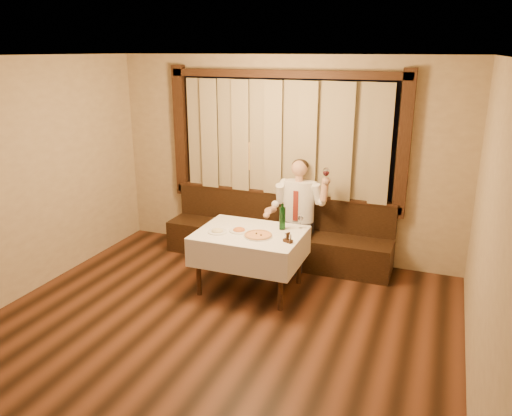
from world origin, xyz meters
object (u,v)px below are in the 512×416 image
at_px(dining_table, 250,240).
at_px(cruet_caddy, 288,239).
at_px(banquette, 277,238).
at_px(green_bottle, 282,218).
at_px(pasta_cream, 217,230).
at_px(seated_man, 297,206).
at_px(pasta_red, 239,229).
at_px(pizza, 258,235).

height_order(dining_table, cruet_caddy, cruet_caddy).
height_order(banquette, green_bottle, green_bottle).
distance_m(dining_table, pasta_cream, 0.42).
xyz_separation_m(pasta_cream, seated_man, (0.68, 1.09, 0.06)).
bearing_deg(pasta_red, cruet_caddy, -11.12).
xyz_separation_m(pizza, pasta_red, (-0.28, 0.08, 0.02)).
bearing_deg(green_bottle, pizza, -119.18).
distance_m(pasta_cream, cruet_caddy, 0.89).
bearing_deg(dining_table, cruet_caddy, -16.61).
xyz_separation_m(green_bottle, seated_man, (-0.02, 0.70, -0.06)).
bearing_deg(pasta_red, pasta_cream, -151.18).
bearing_deg(green_bottle, pasta_cream, -151.07).
relative_size(pasta_red, cruet_caddy, 1.97).
height_order(banquette, pizza, banquette).
relative_size(dining_table, seated_man, 0.87).
height_order(dining_table, green_bottle, green_bottle).
xyz_separation_m(pasta_red, green_bottle, (0.46, 0.26, 0.11)).
bearing_deg(pizza, seated_man, 80.85).
bearing_deg(banquette, seated_man, -16.13).
bearing_deg(pizza, dining_table, 144.12).
bearing_deg(pasta_cream, banquette, 72.90).
height_order(pizza, seated_man, seated_man).
xyz_separation_m(pasta_cream, cruet_caddy, (0.89, -0.00, 0.01)).
bearing_deg(pasta_red, dining_table, 12.03).
xyz_separation_m(banquette, green_bottle, (0.33, -0.79, 0.59)).
height_order(pasta_cream, green_bottle, green_bottle).
height_order(pasta_cream, seated_man, seated_man).
xyz_separation_m(dining_table, cruet_caddy, (0.53, -0.16, 0.15)).
distance_m(banquette, seated_man, 0.63).
distance_m(pizza, seated_man, 1.05).
distance_m(pasta_red, cruet_caddy, 0.67).
bearing_deg(pasta_cream, seated_man, 58.16).
height_order(pasta_red, pasta_cream, pasta_red).
height_order(dining_table, seated_man, seated_man).
distance_m(green_bottle, cruet_caddy, 0.45).
xyz_separation_m(banquette, pizza, (0.15, -1.13, 0.46)).
bearing_deg(banquette, pizza, -82.64).
bearing_deg(pizza, pasta_red, 164.41).
bearing_deg(dining_table, seated_man, 71.45).
bearing_deg(banquette, pasta_red, -97.13).
relative_size(dining_table, pasta_red, 5.28).
distance_m(pizza, pasta_cream, 0.51).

